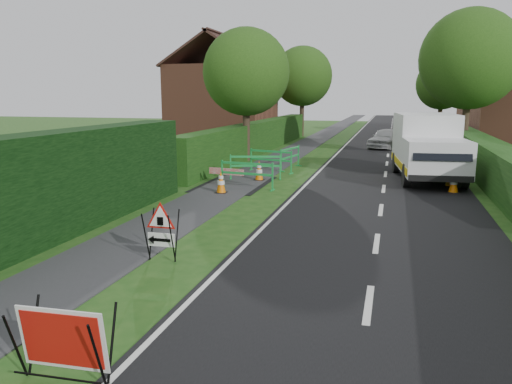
{
  "coord_description": "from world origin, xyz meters",
  "views": [
    {
      "loc": [
        2.75,
        -6.8,
        3.35
      ],
      "look_at": [
        -0.3,
        4.28,
        1.11
      ],
      "focal_mm": 35.0,
      "sensor_mm": 36.0,
      "label": 1
    }
  ],
  "objects_px": {
    "red_rect_sign": "(62,341)",
    "works_van": "(427,145)",
    "hatchback_car": "(386,138)",
    "triangle_sign": "(159,227)"
  },
  "relations": [
    {
      "from": "red_rect_sign",
      "to": "works_van",
      "type": "height_order",
      "value": "works_van"
    },
    {
      "from": "red_rect_sign",
      "to": "hatchback_car",
      "type": "bearing_deg",
      "value": 80.72
    },
    {
      "from": "triangle_sign",
      "to": "red_rect_sign",
      "type": "bearing_deg",
      "value": -79.94
    },
    {
      "from": "triangle_sign",
      "to": "works_van",
      "type": "xyz_separation_m",
      "value": [
        5.79,
        12.09,
        0.65
      ]
    },
    {
      "from": "red_rect_sign",
      "to": "works_van",
      "type": "xyz_separation_m",
      "value": [
        4.93,
        16.37,
        0.84
      ]
    },
    {
      "from": "red_rect_sign",
      "to": "triangle_sign",
      "type": "xyz_separation_m",
      "value": [
        -0.86,
        4.28,
        0.19
      ]
    },
    {
      "from": "triangle_sign",
      "to": "hatchback_car",
      "type": "bearing_deg",
      "value": 79.17
    },
    {
      "from": "red_rect_sign",
      "to": "works_van",
      "type": "bearing_deg",
      "value": 70.35
    },
    {
      "from": "red_rect_sign",
      "to": "triangle_sign",
      "type": "distance_m",
      "value": 4.37
    },
    {
      "from": "triangle_sign",
      "to": "works_van",
      "type": "bearing_deg",
      "value": 63.1
    }
  ]
}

